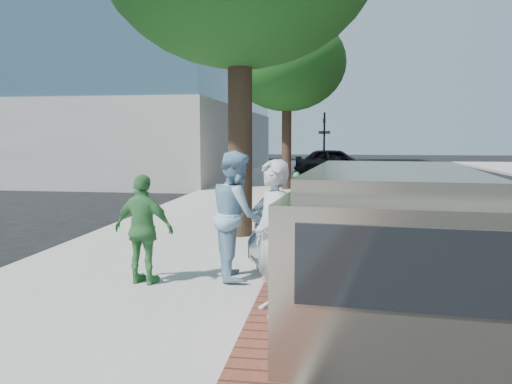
% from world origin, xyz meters
% --- Properties ---
extents(ground, '(120.00, 120.00, 0.00)m').
position_xyz_m(ground, '(0.00, 0.00, 0.00)').
color(ground, black).
rests_on(ground, ground).
extents(sidewalk, '(5.00, 60.00, 0.15)m').
position_xyz_m(sidewalk, '(-1.50, 8.00, 0.07)').
color(sidewalk, '#9E9991').
rests_on(sidewalk, ground).
extents(brick_strip, '(0.60, 60.00, 0.01)m').
position_xyz_m(brick_strip, '(0.70, 8.00, 0.15)').
color(brick_strip, brown).
rests_on(brick_strip, sidewalk).
extents(curb, '(0.10, 60.00, 0.15)m').
position_xyz_m(curb, '(1.05, 8.00, 0.07)').
color(curb, gray).
rests_on(curb, ground).
extents(office_base, '(18.20, 22.20, 4.00)m').
position_xyz_m(office_base, '(-13.00, 22.00, 2.00)').
color(office_base, gray).
rests_on(office_base, ground).
extents(signal_near, '(0.70, 0.15, 3.80)m').
position_xyz_m(signal_near, '(0.90, 22.00, 2.25)').
color(signal_near, black).
rests_on(signal_near, ground).
extents(tree_far, '(4.80, 4.80, 7.14)m').
position_xyz_m(tree_far, '(-0.50, 12.00, 5.30)').
color(tree_far, black).
rests_on(tree_far, sidewalk).
extents(parking_meter, '(0.12, 0.32, 1.47)m').
position_xyz_m(parking_meter, '(0.70, 0.75, 1.21)').
color(parking_meter, gray).
rests_on(parking_meter, sidewalk).
extents(person_gray, '(0.73, 0.82, 1.87)m').
position_xyz_m(person_gray, '(0.67, -2.89, 1.09)').
color(person_gray, '#B2B2B7').
rests_on(person_gray, sidewalk).
extents(person_officer, '(0.98, 1.11, 1.93)m').
position_xyz_m(person_officer, '(-0.05, -1.40, 1.12)').
color(person_officer, '#85B1CE').
rests_on(person_officer, sidewalk).
extents(person_green, '(1.00, 0.55, 1.61)m').
position_xyz_m(person_green, '(-1.33, -1.92, 0.95)').
color(person_green, '#3E8945').
rests_on(person_green, sidewalk).
extents(sedan_silver, '(5.12, 1.91, 1.67)m').
position_xyz_m(sedan_silver, '(2.61, -0.35, 0.84)').
color(sedan_silver, silver).
rests_on(sedan_silver, ground).
extents(bg_car, '(4.94, 2.05, 1.67)m').
position_xyz_m(bg_car, '(1.60, 21.48, 0.84)').
color(bg_car, black).
rests_on(bg_car, ground).
extents(van, '(2.39, 5.36, 1.93)m').
position_xyz_m(van, '(2.09, -2.34, 1.06)').
color(van, gray).
rests_on(van, ground).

